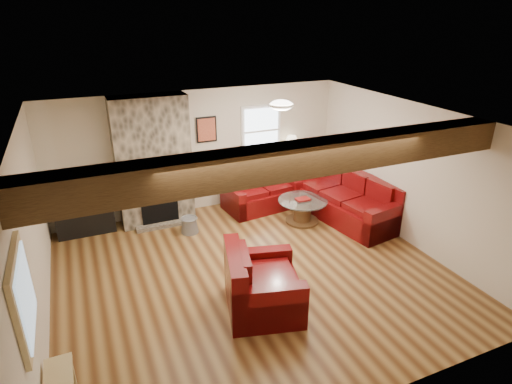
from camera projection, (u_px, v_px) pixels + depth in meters
The scene contains 16 objects.
room at pixel (253, 202), 6.40m from camera, with size 8.00×8.00×8.00m.
oak_beam at pixel (295, 160), 4.93m from camera, with size 6.00×0.36×0.38m, color #321E0F.
chimney_breast at pixel (153, 163), 8.15m from camera, with size 1.40×0.67×2.50m.
back_window at pixel (261, 131), 9.07m from camera, with size 0.90×0.08×1.10m, color white, non-canonical shape.
hatch_window at pixel (23, 296), 3.97m from camera, with size 0.08×1.00×0.90m, color tan, non-canonical shape.
ceiling_dome at pixel (281, 107), 7.03m from camera, with size 0.40×0.40×0.18m, color white, non-canonical shape.
artwork_back at pixel (207, 130), 8.57m from camera, with size 0.42×0.06×0.52m, color black, non-canonical shape.
artwork_right at pixel (400, 143), 7.55m from camera, with size 0.06×0.55×0.42m, color black, non-canonical shape.
sofa_three at pixel (344, 197), 8.57m from camera, with size 2.35×0.98×0.91m, color #470705, non-canonical shape.
loveseat at pixel (261, 190), 9.03m from camera, with size 1.51×0.87×0.80m, color #470705, non-canonical shape.
armchair_red at pixel (263, 280), 5.92m from camera, with size 1.14×0.99×0.92m, color #470705, non-canonical shape.
coffee_table at pixel (302, 211), 8.48m from camera, with size 0.97×0.97×0.51m.
tv_cabinet at pixel (86, 220), 8.06m from camera, with size 1.03×0.41×0.51m, color black.
television at pixel (81, 195), 7.86m from camera, with size 0.87×0.11×0.50m, color black.
floor_lamp at pixel (292, 145), 9.31m from camera, with size 0.36×0.36×1.41m.
coal_bucket at pixel (189, 225), 8.10m from camera, with size 0.33×0.33×0.31m, color gray, non-canonical shape.
Camera 1 is at (-2.28, -5.37, 3.90)m, focal length 30.00 mm.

